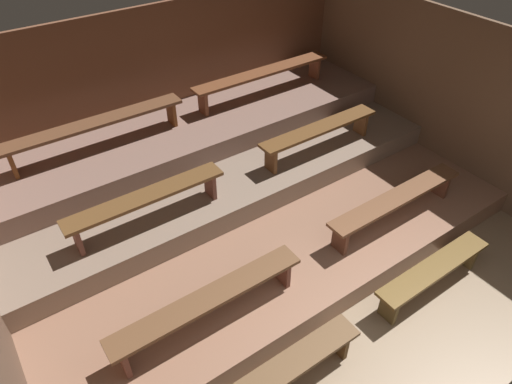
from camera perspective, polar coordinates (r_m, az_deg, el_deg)
The scene contains 14 objects.
ground at distance 5.98m, azimuth 1.30°, elevation -6.13°, with size 6.77×5.81×0.08m, color #897055.
wall_back at distance 7.12m, azimuth -10.95°, elevation 12.98°, with size 6.77×0.06×2.32m, color brown.
wall_right at distance 7.17m, azimuth 21.73°, elevation 11.08°, with size 0.06×5.81×2.32m, color brown.
platform_lower at distance 6.19m, azimuth -1.70°, elevation -1.94°, with size 5.97×3.90×0.29m, color #956952.
platform_middle at distance 6.53m, azimuth -5.47°, elevation 3.58°, with size 5.97×2.37×0.29m, color gray.
platform_upper at distance 6.75m, azimuth -7.77°, elevation 7.56°, with size 5.97×1.39×0.29m, color #88675A.
bench_floor_left at distance 4.49m, azimuth 3.68°, elevation -21.15°, with size 1.59×0.27×0.38m.
bench_floor_right at distance 5.53m, azimuth 21.03°, elevation -9.12°, with size 1.59×0.27×0.38m.
bench_lower_left at distance 4.56m, azimuth -5.84°, elevation -13.28°, with size 2.03×0.27×0.38m.
bench_lower_right at distance 5.84m, azimuth 16.91°, elevation -1.01°, with size 2.03×0.27×0.38m.
bench_middle_left at distance 5.29m, azimuth -13.38°, elevation -0.96°, with size 1.87×0.27×0.38m.
bench_middle_right at distance 6.39m, azimuth 7.82°, elevation 7.44°, with size 1.87×0.27×0.38m.
bench_upper_left at distance 6.22m, azimuth -19.22°, elevation 7.74°, with size 2.34×0.27×0.38m.
bench_upper_right at distance 7.20m, azimuth 0.82°, elevation 14.25°, with size 2.34×0.27×0.38m.
Camera 1 is at (-2.53, -0.88, 4.19)m, focal length 32.40 mm.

